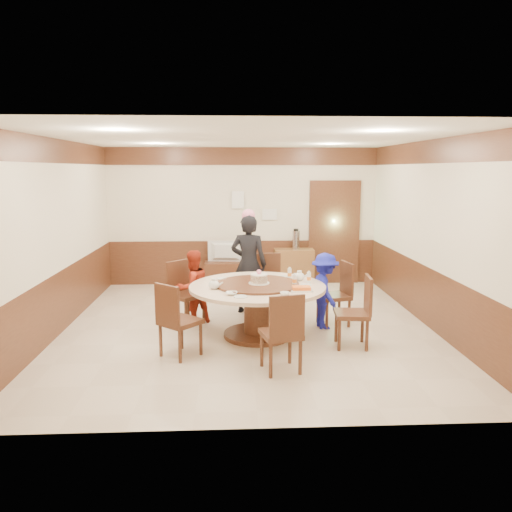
{
  "coord_description": "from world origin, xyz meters",
  "views": [
    {
      "loc": [
        -0.24,
        -7.26,
        2.36
      ],
      "look_at": [
        0.12,
        -0.01,
        1.1
      ],
      "focal_mm": 35.0,
      "sensor_mm": 36.0,
      "label": 1
    }
  ],
  "objects_px": {
    "banquet_table": "(257,300)",
    "shrimp_platter": "(301,289)",
    "side_cabinet": "(294,267)",
    "birthday_cake": "(259,279)",
    "person_standing": "(249,264)",
    "person_blue": "(325,291)",
    "television": "(226,252)",
    "tv_stand": "(226,274)",
    "thermos": "(296,240)",
    "person_red": "(193,287)"
  },
  "relations": [
    {
      "from": "person_red",
      "to": "television",
      "type": "relative_size",
      "value": 1.55
    },
    {
      "from": "shrimp_platter",
      "to": "television",
      "type": "xyz_separation_m",
      "value": [
        -1.05,
        3.52,
        -0.06
      ]
    },
    {
      "from": "television",
      "to": "side_cabinet",
      "type": "xyz_separation_m",
      "value": [
        1.4,
        0.03,
        -0.34
      ]
    },
    {
      "from": "person_red",
      "to": "tv_stand",
      "type": "bearing_deg",
      "value": -137.28
    },
    {
      "from": "person_standing",
      "to": "thermos",
      "type": "distance_m",
      "value": 2.22
    },
    {
      "from": "thermos",
      "to": "person_standing",
      "type": "bearing_deg",
      "value": -117.83
    },
    {
      "from": "banquet_table",
      "to": "tv_stand",
      "type": "xyz_separation_m",
      "value": [
        -0.48,
        3.16,
        -0.28
      ]
    },
    {
      "from": "person_standing",
      "to": "tv_stand",
      "type": "relative_size",
      "value": 1.93
    },
    {
      "from": "person_standing",
      "to": "person_blue",
      "type": "relative_size",
      "value": 1.44
    },
    {
      "from": "banquet_table",
      "to": "birthday_cake",
      "type": "relative_size",
      "value": 6.52
    },
    {
      "from": "person_blue",
      "to": "television",
      "type": "relative_size",
      "value": 1.54
    },
    {
      "from": "tv_stand",
      "to": "television",
      "type": "bearing_deg",
      "value": 0.0
    },
    {
      "from": "person_blue",
      "to": "thermos",
      "type": "bearing_deg",
      "value": -7.16
    },
    {
      "from": "banquet_table",
      "to": "shrimp_platter",
      "type": "xyz_separation_m",
      "value": [
        0.57,
        -0.36,
        0.24
      ]
    },
    {
      "from": "television",
      "to": "thermos",
      "type": "relative_size",
      "value": 1.95
    },
    {
      "from": "birthday_cake",
      "to": "side_cabinet",
      "type": "relative_size",
      "value": 0.37
    },
    {
      "from": "person_standing",
      "to": "shrimp_platter",
      "type": "relative_size",
      "value": 5.47
    },
    {
      "from": "tv_stand",
      "to": "person_red",
      "type": "bearing_deg",
      "value": -100.88
    },
    {
      "from": "person_red",
      "to": "person_blue",
      "type": "distance_m",
      "value": 2.02
    },
    {
      "from": "person_blue",
      "to": "television",
      "type": "xyz_separation_m",
      "value": [
        -1.51,
        2.81,
        0.14
      ]
    },
    {
      "from": "banquet_table",
      "to": "person_blue",
      "type": "height_order",
      "value": "person_blue"
    },
    {
      "from": "television",
      "to": "side_cabinet",
      "type": "height_order",
      "value": "television"
    },
    {
      "from": "tv_stand",
      "to": "television",
      "type": "distance_m",
      "value": 0.46
    },
    {
      "from": "person_red",
      "to": "tv_stand",
      "type": "relative_size",
      "value": 1.35
    },
    {
      "from": "television",
      "to": "person_standing",
      "type": "bearing_deg",
      "value": 107.9
    },
    {
      "from": "person_blue",
      "to": "birthday_cake",
      "type": "distance_m",
      "value": 1.11
    },
    {
      "from": "tv_stand",
      "to": "thermos",
      "type": "bearing_deg",
      "value": 1.19
    },
    {
      "from": "birthday_cake",
      "to": "person_red",
      "type": "bearing_deg",
      "value": 145.47
    },
    {
      "from": "person_red",
      "to": "side_cabinet",
      "type": "xyz_separation_m",
      "value": [
        1.88,
        2.53,
        -0.2
      ]
    },
    {
      "from": "shrimp_platter",
      "to": "television",
      "type": "distance_m",
      "value": 3.68
    },
    {
      "from": "side_cabinet",
      "to": "person_standing",
      "type": "bearing_deg",
      "value": -117.0
    },
    {
      "from": "television",
      "to": "person_red",
      "type": "bearing_deg",
      "value": 85.28
    },
    {
      "from": "side_cabinet",
      "to": "television",
      "type": "bearing_deg",
      "value": -178.77
    },
    {
      "from": "tv_stand",
      "to": "shrimp_platter",
      "type": "bearing_deg",
      "value": -73.32
    },
    {
      "from": "shrimp_platter",
      "to": "banquet_table",
      "type": "bearing_deg",
      "value": 147.88
    },
    {
      "from": "person_standing",
      "to": "tv_stand",
      "type": "height_order",
      "value": "person_standing"
    },
    {
      "from": "thermos",
      "to": "tv_stand",
      "type": "bearing_deg",
      "value": -178.81
    },
    {
      "from": "person_blue",
      "to": "thermos",
      "type": "xyz_separation_m",
      "value": [
        -0.07,
        2.84,
        0.37
      ]
    },
    {
      "from": "person_standing",
      "to": "shrimp_platter",
      "type": "bearing_deg",
      "value": 126.28
    },
    {
      "from": "person_blue",
      "to": "side_cabinet",
      "type": "relative_size",
      "value": 1.42
    },
    {
      "from": "banquet_table",
      "to": "shrimp_platter",
      "type": "distance_m",
      "value": 0.72
    },
    {
      "from": "person_blue",
      "to": "tv_stand",
      "type": "relative_size",
      "value": 1.34
    },
    {
      "from": "person_blue",
      "to": "tv_stand",
      "type": "distance_m",
      "value": 3.21
    },
    {
      "from": "banquet_table",
      "to": "side_cabinet",
      "type": "distance_m",
      "value": 3.33
    },
    {
      "from": "person_blue",
      "to": "tv_stand",
      "type": "bearing_deg",
      "value": 19.63
    },
    {
      "from": "television",
      "to": "shrimp_platter",
      "type": "bearing_deg",
      "value": 112.84
    },
    {
      "from": "person_standing",
      "to": "tv_stand",
      "type": "xyz_separation_m",
      "value": [
        -0.4,
        1.93,
        -0.57
      ]
    },
    {
      "from": "person_blue",
      "to": "person_red",
      "type": "bearing_deg",
      "value": 72.51
    },
    {
      "from": "side_cabinet",
      "to": "birthday_cake",
      "type": "bearing_deg",
      "value": -105.64
    },
    {
      "from": "person_red",
      "to": "shrimp_platter",
      "type": "bearing_deg",
      "value": 109.99
    }
  ]
}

